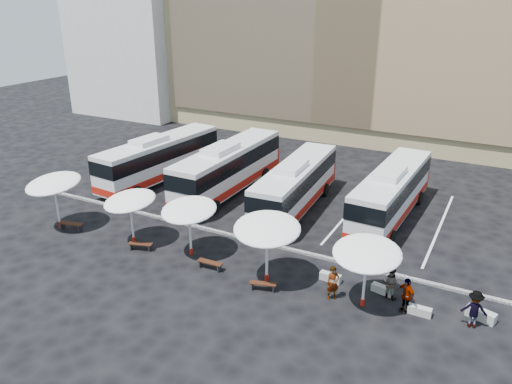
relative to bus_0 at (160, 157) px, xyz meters
The scene contains 26 objects.
ground 11.91m from the bus_0, 34.35° to the right, with size 120.00×120.00×0.00m, color black.
sandstone_building 29.07m from the bus_0, 68.97° to the left, with size 42.00×18.25×29.60m.
apartment_block 29.01m from the bus_0, 130.57° to the left, with size 14.00×14.00×18.00m, color silver.
curb_divider 11.63m from the bus_0, 32.28° to the right, with size 34.00×0.25×0.15m, color black.
bay_lines 9.99m from the bus_0, ahead, with size 24.15×12.00×0.01m.
bus_0 is the anchor object (origin of this frame).
bus_1 6.24m from the bus_0, ahead, with size 2.94×12.41×3.94m.
bus_2 12.13m from the bus_0, ahead, with size 3.25×11.74×3.68m.
bus_3 18.42m from the bus_0, ahead, with size 3.07×11.83×3.73m.
sunshade_0 10.31m from the bus_0, 91.78° to the right, with size 4.16×4.20×3.59m.
sunshade_1 11.06m from the bus_0, 60.93° to the right, with size 4.11×4.13×3.25m.
sunshade_2 13.17m from the bus_0, 44.65° to the right, with size 3.19×3.23×3.33m.
sunshade_3 17.63m from the bus_0, 33.91° to the right, with size 4.41×4.44×3.64m.
sunshade_4 22.00m from the bus_0, 25.95° to the right, with size 3.63×3.67×3.41m.
wood_bench_0 10.35m from the bus_0, 86.23° to the right, with size 1.70×0.77×0.50m.
wood_bench_1 12.18m from the bus_0, 58.00° to the right, with size 1.49×0.82×0.44m.
wood_bench_2 15.25m from the bus_0, 42.08° to the right, with size 1.49×0.45×0.45m.
wood_bench_3 18.35m from the bus_0, 35.79° to the right, with size 1.45×0.76×0.43m.
conc_bench_0 19.49m from the bus_0, 25.00° to the right, with size 1.15×0.38×0.43m, color gray.
conc_bench_1 21.95m from the bus_0, 21.67° to the right, with size 1.09×0.36×0.41m, color gray.
conc_bench_2 24.22m from the bus_0, 22.05° to the right, with size 1.10×0.37×0.41m, color gray.
conc_bench_3 26.34m from the bus_0, 17.98° to the right, with size 1.34×0.45×0.50m, color gray.
passenger_0 20.73m from the bus_0, 28.19° to the right, with size 0.67×0.44×1.83m, color black.
passenger_1 22.37m from the bus_0, 21.74° to the right, with size 0.82×0.64×1.69m, color black.
passenger_2 23.56m from the bus_0, 22.89° to the right, with size 1.08×0.45×1.84m, color black.
passenger_3 26.25m from the bus_0, 19.79° to the right, with size 1.20×0.69×1.86m, color black.
Camera 1 is at (15.07, -23.72, 14.30)m, focal length 35.00 mm.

